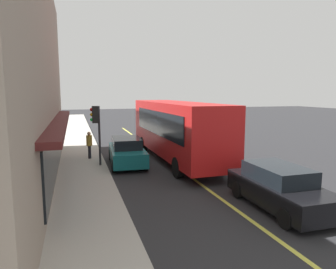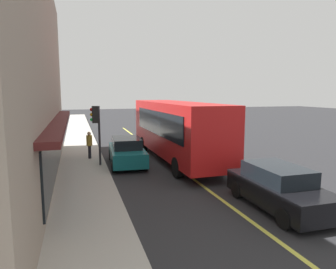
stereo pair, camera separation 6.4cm
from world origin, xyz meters
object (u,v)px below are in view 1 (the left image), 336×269
Objects in this scene: car_teal at (127,152)px; car_black at (279,188)px; bus at (176,128)px; pedestrian_waiting at (89,143)px; traffic_light at (96,121)px.

car_black is (-8.13, -4.02, 0.00)m from car_teal.
car_black is at bearing -153.71° from car_teal.
bus is 5.21m from pedestrian_waiting.
car_teal and car_black have the same top height.
traffic_light is 1.99× the size of pedestrian_waiting.
traffic_light is 9.86m from car_black.
car_black is (-7.87, -5.68, -1.79)m from traffic_light.
pedestrian_waiting is at bearing 31.63° from car_black.
pedestrian_waiting is at bearing 9.54° from traffic_light.
car_teal is at bearing 93.81° from bus.
car_black is 2.68× the size of pedestrian_waiting.
bus is at bearing -86.19° from car_teal.
traffic_light is 2.46m from car_teal.
bus is 2.54× the size of car_teal.
bus is at bearing 7.14° from car_black.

